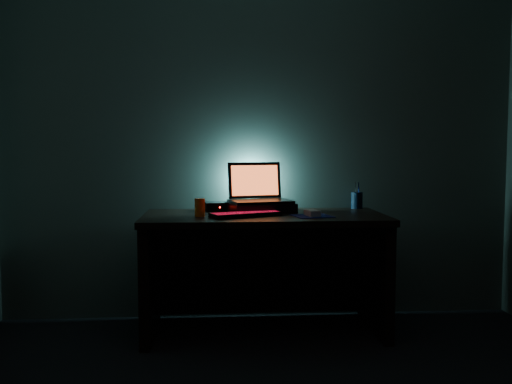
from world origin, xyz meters
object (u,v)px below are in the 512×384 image
at_px(keyboard, 246,214).
at_px(pen_cup, 357,200).
at_px(juice_glass, 200,207).
at_px(mouse, 312,213).
at_px(router, 218,206).
at_px(laptop, 258,193).

xyz_separation_m(keyboard, pen_cup, (0.78, 0.40, 0.04)).
bearing_deg(pen_cup, juice_glass, -160.73).
relative_size(keyboard, pen_cup, 4.04).
bearing_deg(juice_glass, keyboard, -5.52).
xyz_separation_m(mouse, pen_cup, (0.38, 0.42, 0.03)).
bearing_deg(keyboard, router, 93.08).
height_order(mouse, juice_glass, juice_glass).
bearing_deg(router, laptop, -22.31).
bearing_deg(router, juice_glass, -120.88).
height_order(mouse, pen_cup, pen_cup).
height_order(pen_cup, router, pen_cup).
relative_size(keyboard, mouse, 4.00).
relative_size(pen_cup, juice_glass, 1.02).
xyz_separation_m(laptop, keyboard, (-0.10, -0.28, -0.11)).
relative_size(laptop, keyboard, 0.95).
bearing_deg(keyboard, juice_glass, 151.00).
distance_m(pen_cup, router, 0.95).
bearing_deg(laptop, keyboard, -122.43).
distance_m(keyboard, router, 0.37).
relative_size(keyboard, juice_glass, 4.14).
distance_m(pen_cup, juice_glass, 1.12).
distance_m(laptop, mouse, 0.44).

